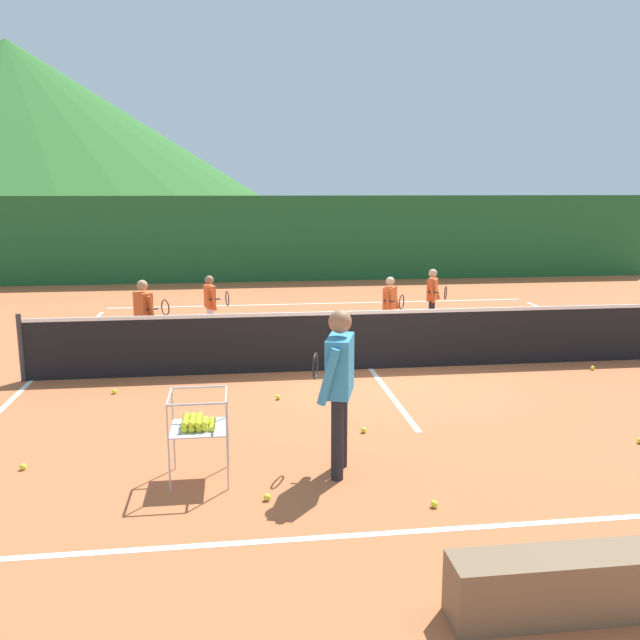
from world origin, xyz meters
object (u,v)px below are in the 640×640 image
object	(u,v)px
tennis_ball_7	(434,504)
tennis_ball_5	(593,368)
tennis_net	(371,339)
tennis_ball_0	(278,397)
tennis_ball_3	(640,441)
tennis_ball_11	(364,430)
instructor	(339,377)
student_3	(433,294)
tennis_ball_6	(267,497)
tennis_ball_8	(114,391)
ball_cart	(198,424)
courtside_bench	(556,586)
student_2	(390,302)
student_1	(211,301)
student_0	(144,311)
tennis_ball_2	(23,467)

from	to	relation	value
tennis_ball_7	tennis_ball_5	bearing A→B (deg)	47.21
tennis_net	tennis_ball_5	xyz separation A→B (m)	(3.58, -0.53, -0.47)
tennis_ball_0	tennis_ball_3	bearing A→B (deg)	-28.17
tennis_ball_3	tennis_ball_11	distance (m)	3.21
instructor	tennis_ball_11	bearing A→B (deg)	66.03
student_3	tennis_ball_7	world-z (taller)	student_3
tennis_ball_6	tennis_ball_8	xyz separation A→B (m)	(-2.01, 3.64, 0.00)
tennis_ball_3	tennis_ball_5	world-z (taller)	same
tennis_ball_7	tennis_ball_8	distance (m)	5.33
ball_cart	tennis_ball_3	distance (m)	5.08
tennis_ball_3	tennis_ball_7	world-z (taller)	same
tennis_ball_0	courtside_bench	world-z (taller)	courtside_bench
student_2	tennis_ball_11	bearing A→B (deg)	-106.80
student_1	ball_cart	bearing A→B (deg)	-89.45
tennis_ball_5	tennis_ball_6	world-z (taller)	same
tennis_ball_0	tennis_ball_11	size ratio (longest dim) A/B	1.00
student_3	tennis_ball_11	world-z (taller)	student_3
student_3	tennis_ball_8	distance (m)	6.93
student_0	student_1	world-z (taller)	student_0
student_3	tennis_ball_3	size ratio (longest dim) A/B	18.78
student_0	courtside_bench	bearing A→B (deg)	-64.59
student_2	tennis_ball_0	xyz separation A→B (m)	(-2.40, -3.40, -0.72)
student_0	student_1	size ratio (longest dim) A/B	1.09
student_2	tennis_ball_3	distance (m)	5.87
student_0	tennis_net	bearing A→B (deg)	-19.54
tennis_net	student_1	size ratio (longest dim) A/B	8.78
instructor	tennis_ball_7	xyz separation A→B (m)	(0.76, -0.89, -1.00)
student_2	tennis_ball_5	bearing A→B (deg)	-41.94
student_2	tennis_ball_2	size ratio (longest dim) A/B	18.33
ball_cart	tennis_ball_6	world-z (taller)	ball_cart
tennis_ball_0	tennis_ball_2	xyz separation A→B (m)	(-2.83, -2.02, 0.00)
instructor	tennis_ball_6	world-z (taller)	instructor
ball_cart	tennis_ball_5	world-z (taller)	ball_cart
student_0	tennis_ball_0	world-z (taller)	student_0
tennis_ball_11	student_2	bearing A→B (deg)	73.20
tennis_ball_2	tennis_ball_3	xyz separation A→B (m)	(6.89, -0.15, 0.00)
instructor	student_2	bearing A→B (deg)	71.84
tennis_ball_6	tennis_net	bearing A→B (deg)	66.74
tennis_ball_8	student_3	bearing A→B (deg)	32.30
courtside_bench	tennis_ball_0	bearing A→B (deg)	107.29
tennis_ball_3	tennis_ball_11	world-z (taller)	same
tennis_net	tennis_ball_6	bearing A→B (deg)	-113.26
tennis_ball_7	student_1	bearing A→B (deg)	106.87
student_2	tennis_ball_0	bearing A→B (deg)	-125.20
student_0	instructor	bearing A→B (deg)	-63.74
tennis_ball_5	tennis_ball_8	distance (m)	7.53
student_1	tennis_ball_7	distance (m)	7.81
instructor	ball_cart	distance (m)	1.50
student_0	ball_cart	xyz separation A→B (m)	(1.16, -5.25, -0.22)
instructor	student_0	bearing A→B (deg)	116.26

